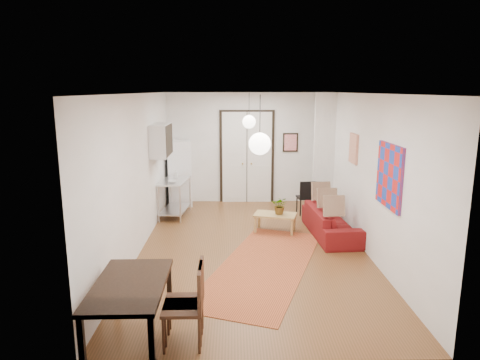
{
  "coord_description": "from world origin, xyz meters",
  "views": [
    {
      "loc": [
        -0.36,
        -7.73,
        2.97
      ],
      "look_at": [
        -0.23,
        0.36,
        1.25
      ],
      "focal_mm": 32.0,
      "sensor_mm": 36.0,
      "label": 1
    }
  ],
  "objects_px": {
    "sofa": "(331,222)",
    "dining_table": "(130,290)",
    "dining_chair_far": "(183,296)",
    "kitchen_counter": "(175,193)",
    "dining_chair_near": "(185,291)",
    "coffee_table": "(275,216)",
    "black_side_chair": "(305,194)",
    "fridge": "(180,173)"
  },
  "relations": [
    {
      "from": "coffee_table",
      "to": "dining_chair_near",
      "type": "distance_m",
      "value": 4.15
    },
    {
      "from": "sofa",
      "to": "black_side_chair",
      "type": "height_order",
      "value": "black_side_chair"
    },
    {
      "from": "fridge",
      "to": "dining_chair_far",
      "type": "bearing_deg",
      "value": -90.72
    },
    {
      "from": "dining_table",
      "to": "dining_chair_near",
      "type": "bearing_deg",
      "value": 21.26
    },
    {
      "from": "sofa",
      "to": "kitchen_counter",
      "type": "distance_m",
      "value": 3.7
    },
    {
      "from": "sofa",
      "to": "kitchen_counter",
      "type": "height_order",
      "value": "kitchen_counter"
    },
    {
      "from": "sofa",
      "to": "dining_chair_near",
      "type": "distance_m",
      "value": 4.47
    },
    {
      "from": "sofa",
      "to": "fridge",
      "type": "distance_m",
      "value": 4.23
    },
    {
      "from": "kitchen_counter",
      "to": "black_side_chair",
      "type": "distance_m",
      "value": 3.14
    },
    {
      "from": "kitchen_counter",
      "to": "black_side_chair",
      "type": "bearing_deg",
      "value": 10.1
    },
    {
      "from": "sofa",
      "to": "dining_table",
      "type": "bearing_deg",
      "value": 136.33
    },
    {
      "from": "kitchen_counter",
      "to": "dining_chair_far",
      "type": "xyz_separation_m",
      "value": [
        0.79,
        -5.18,
        -0.0
      ]
    },
    {
      "from": "dining_table",
      "to": "black_side_chair",
      "type": "xyz_separation_m",
      "value": [
        2.94,
        5.48,
        -0.21
      ]
    },
    {
      "from": "coffee_table",
      "to": "black_side_chair",
      "type": "xyz_separation_m",
      "value": [
        0.86,
        1.38,
        0.15
      ]
    },
    {
      "from": "black_side_chair",
      "to": "dining_table",
      "type": "bearing_deg",
      "value": 54.62
    },
    {
      "from": "dining_table",
      "to": "dining_chair_near",
      "type": "distance_m",
      "value": 0.66
    },
    {
      "from": "dining_table",
      "to": "kitchen_counter",
      "type": "bearing_deg",
      "value": 92.09
    },
    {
      "from": "coffee_table",
      "to": "kitchen_counter",
      "type": "height_order",
      "value": "kitchen_counter"
    },
    {
      "from": "dining_table",
      "to": "dining_chair_near",
      "type": "xyz_separation_m",
      "value": [
        0.6,
        0.23,
        -0.13
      ]
    },
    {
      "from": "kitchen_counter",
      "to": "black_side_chair",
      "type": "relative_size",
      "value": 1.44
    },
    {
      "from": "dining_chair_far",
      "to": "dining_chair_near",
      "type": "bearing_deg",
      "value": 179.41
    },
    {
      "from": "dining_chair_far",
      "to": "sofa",
      "type": "bearing_deg",
      "value": 144.55
    },
    {
      "from": "dining_table",
      "to": "dining_chair_far",
      "type": "relative_size",
      "value": 1.47
    },
    {
      "from": "sofa",
      "to": "coffee_table",
      "type": "distance_m",
      "value": 1.16
    },
    {
      "from": "sofa",
      "to": "kitchen_counter",
      "type": "xyz_separation_m",
      "value": [
        -3.4,
        1.44,
        0.28
      ]
    },
    {
      "from": "dining_chair_near",
      "to": "black_side_chair",
      "type": "relative_size",
      "value": 1.16
    },
    {
      "from": "dining_table",
      "to": "fridge",
      "type": "bearing_deg",
      "value": 91.75
    },
    {
      "from": "sofa",
      "to": "dining_chair_near",
      "type": "height_order",
      "value": "dining_chair_near"
    },
    {
      "from": "dining_chair_far",
      "to": "dining_table",
      "type": "bearing_deg",
      "value": -81.32
    },
    {
      "from": "dining_table",
      "to": "dining_chair_near",
      "type": "relative_size",
      "value": 1.47
    },
    {
      "from": "fridge",
      "to": "black_side_chair",
      "type": "bearing_deg",
      "value": -22.59
    },
    {
      "from": "fridge",
      "to": "kitchen_counter",
      "type": "bearing_deg",
      "value": -98.0
    },
    {
      "from": "fridge",
      "to": "dining_table",
      "type": "xyz_separation_m",
      "value": [
        0.19,
        -6.3,
        -0.14
      ]
    },
    {
      "from": "fridge",
      "to": "black_side_chair",
      "type": "xyz_separation_m",
      "value": [
        3.13,
        -0.82,
        -0.35
      ]
    },
    {
      "from": "sofa",
      "to": "dining_chair_near",
      "type": "xyz_separation_m",
      "value": [
        -2.61,
        -3.61,
        0.28
      ]
    },
    {
      "from": "dining_chair_far",
      "to": "black_side_chair",
      "type": "xyz_separation_m",
      "value": [
        2.34,
        5.39,
        -0.08
      ]
    },
    {
      "from": "dining_chair_far",
      "to": "kitchen_counter",
      "type": "bearing_deg",
      "value": -171.89
    },
    {
      "from": "dining_chair_near",
      "to": "black_side_chair",
      "type": "bearing_deg",
      "value": 155.4
    },
    {
      "from": "dining_chair_far",
      "to": "coffee_table",
      "type": "bearing_deg",
      "value": 159.09
    },
    {
      "from": "sofa",
      "to": "dining_table",
      "type": "xyz_separation_m",
      "value": [
        -3.21,
        -3.85,
        0.41
      ]
    },
    {
      "from": "sofa",
      "to": "dining_table",
      "type": "distance_m",
      "value": 5.03
    },
    {
      "from": "coffee_table",
      "to": "kitchen_counter",
      "type": "distance_m",
      "value": 2.57
    }
  ]
}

